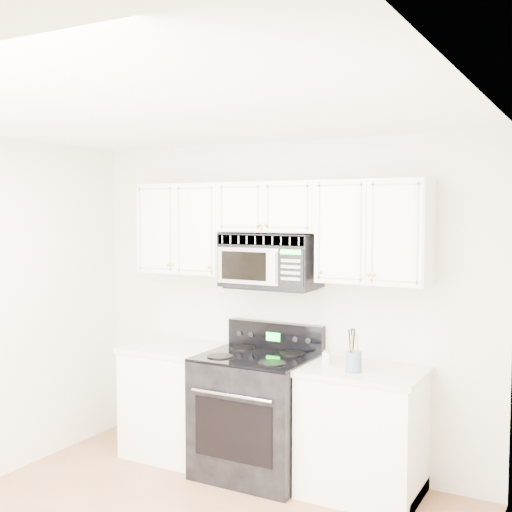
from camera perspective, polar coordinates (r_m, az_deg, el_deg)
The scene contains 9 objects.
room at distance 3.75m, azimuth -9.62°, elevation -7.48°, with size 3.51×3.51×2.61m.
base_cabinet_left at distance 5.55m, azimuth -6.75°, elevation -12.95°, with size 0.86×0.65×0.92m.
base_cabinet_right at distance 4.85m, azimuth 9.47°, elevation -15.53°, with size 0.86×0.65×0.92m.
range at distance 5.12m, azimuth 0.10°, elevation -13.73°, with size 0.84×0.76×1.14m.
upper_cabinets at distance 5.02m, azimuth 1.56°, elevation 2.76°, with size 2.44×0.37×0.75m.
microwave at distance 5.01m, azimuth 1.30°, elevation -0.38°, with size 0.76×0.43×0.42m.
utensil_crock at distance 4.59m, azimuth 8.67°, elevation -9.18°, with size 0.11×0.11×0.30m.
shaker_salt at distance 4.78m, azimuth 6.16°, elevation -8.90°, with size 0.05×0.05×0.11m.
shaker_pepper at distance 4.78m, azimuth 6.38°, elevation -8.94°, with size 0.04×0.04×0.11m.
Camera 1 is at (2.28, -2.89, 2.05)m, focal length 45.00 mm.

